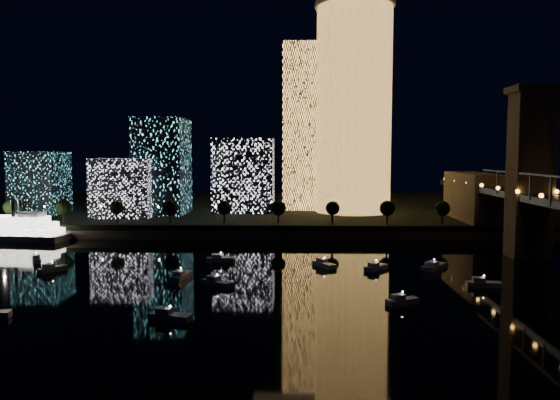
{
  "coord_description": "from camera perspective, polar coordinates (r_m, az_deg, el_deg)",
  "views": [
    {
      "loc": [
        -3.91,
        -111.41,
        30.82
      ],
      "look_at": [
        -8.44,
        55.0,
        16.33
      ],
      "focal_mm": 35.0,
      "sensor_mm": 36.0,
      "label": 1
    }
  ],
  "objects": [
    {
      "name": "midrise_blocks",
      "position": [
        237.18,
        -12.36,
        2.51
      ],
      "size": [
        107.05,
        41.18,
        40.14
      ],
      "color": "white",
      "rests_on": "far_bank"
    },
    {
      "name": "tower_rectangular",
      "position": [
        254.1,
        2.97,
        7.55
      ],
      "size": [
        23.43,
        23.43,
        74.55
      ],
      "primitive_type": "cube",
      "color": "#E8A14A",
      "rests_on": "far_bank"
    },
    {
      "name": "far_bank",
      "position": [
        272.91,
        2.37,
        -0.99
      ],
      "size": [
        420.0,
        160.0,
        5.0
      ],
      "primitive_type": "cube",
      "color": "black",
      "rests_on": "ground"
    },
    {
      "name": "tower_cylindrical",
      "position": [
        239.82,
        7.72,
        9.45
      ],
      "size": [
        34.0,
        34.0,
        89.16
      ],
      "color": "#E8A14A",
      "rests_on": "far_bank"
    },
    {
      "name": "ground",
      "position": [
        115.66,
        3.5,
        -10.49
      ],
      "size": [
        520.0,
        520.0,
        0.0
      ],
      "primitive_type": "plane",
      "color": "black",
      "rests_on": "ground"
    },
    {
      "name": "street_lamps",
      "position": [
        208.74,
        -6.74,
        -1.05
      ],
      "size": [
        132.7,
        0.7,
        5.65
      ],
      "color": "black",
      "rests_on": "far_bank"
    },
    {
      "name": "seawall",
      "position": [
        195.66,
        2.69,
        -3.65
      ],
      "size": [
        420.0,
        6.0,
        3.0
      ],
      "primitive_type": "cube",
      "color": "#6B5E4C",
      "rests_on": "ground"
    },
    {
      "name": "esplanade_trees",
      "position": [
        202.1,
        -5.78,
        -0.83
      ],
      "size": [
        165.46,
        5.98,
        8.49
      ],
      "color": "black",
      "rests_on": "far_bank"
    },
    {
      "name": "motorboats",
      "position": [
        133.32,
        -2.75,
        -8.04
      ],
      "size": [
        123.03,
        58.14,
        2.78
      ],
      "color": "silver",
      "rests_on": "ground"
    }
  ]
}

